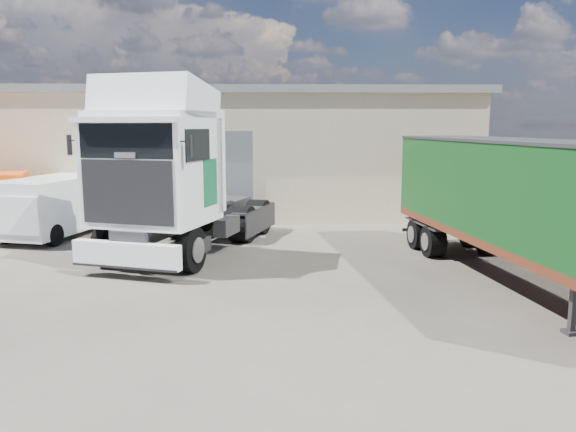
{
  "coord_description": "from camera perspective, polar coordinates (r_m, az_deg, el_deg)",
  "views": [
    {
      "loc": [
        0.66,
        -11.37,
        3.8
      ],
      "look_at": [
        1.11,
        3.0,
        1.47
      ],
      "focal_mm": 35.0,
      "sensor_mm": 36.0,
      "label": 1
    }
  ],
  "objects": [
    {
      "name": "ground",
      "position": [
        12.01,
        -4.92,
        -9.29
      ],
      "size": [
        120.0,
        120.0,
        0.0
      ],
      "primitive_type": "plane",
      "color": "#292621",
      "rests_on": "ground"
    },
    {
      "name": "warehouse",
      "position": [
        28.19,
        -15.56,
        6.54
      ],
      "size": [
        30.6,
        12.6,
        5.42
      ],
      "color": "beige",
      "rests_on": "ground"
    },
    {
      "name": "tractor_unit",
      "position": [
        16.35,
        -11.73,
        3.18
      ],
      "size": [
        5.06,
        7.97,
        5.1
      ],
      "rotation": [
        0.0,
        0.0,
        -0.32
      ],
      "color": "black",
      "rests_on": "ground"
    },
    {
      "name": "box_trailer",
      "position": [
        14.51,
        22.3,
        1.84
      ],
      "size": [
        3.37,
        10.63,
        3.48
      ],
      "rotation": [
        0.0,
        0.0,
        0.11
      ],
      "color": "#2D2D30",
      "rests_on": "ground"
    },
    {
      "name": "panel_van",
      "position": [
        20.95,
        -22.46,
        0.96
      ],
      "size": [
        3.22,
        5.34,
        2.04
      ],
      "rotation": [
        0.0,
        0.0,
        -0.25
      ],
      "color": "black",
      "rests_on": "ground"
    }
  ]
}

